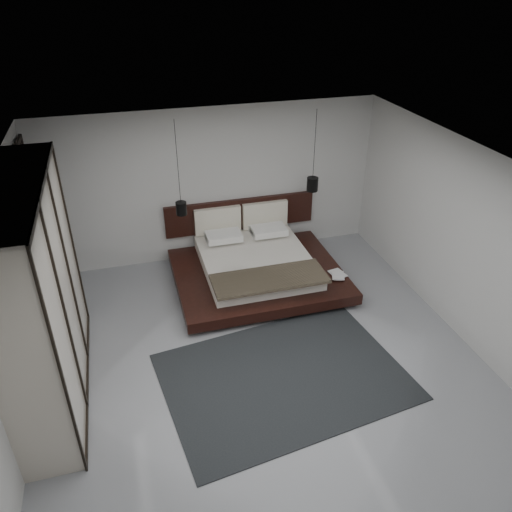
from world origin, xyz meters
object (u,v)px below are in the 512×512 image
object	(u,v)px
wardrobe	(38,297)
pendant_left	(181,208)
bed	(256,265)
rug	(284,376)
pendant_right	(312,184)
lattice_screen	(36,224)

from	to	relation	value
wardrobe	pendant_left	bearing A→B (deg)	47.93
bed	wardrobe	xyz separation A→B (m)	(-3.18, -1.79, 1.13)
bed	wardrobe	size ratio (longest dim) A/B	0.98
wardrobe	rug	bearing A→B (deg)	-12.64
pendant_right	rug	distance (m)	3.56
bed	wardrobe	distance (m)	3.83
wardrobe	bed	bearing A→B (deg)	29.40
pendant_left	rug	xyz separation A→B (m)	(0.87, -2.89, -1.32)
pendant_left	rug	distance (m)	3.30
bed	pendant_right	bearing A→B (deg)	21.17
pendant_left	pendant_right	distance (m)	2.32
lattice_screen	bed	xyz separation A→B (m)	(3.44, -0.54, -1.01)
lattice_screen	wardrobe	size ratio (longest dim) A/B	0.90
bed	pendant_left	xyz separation A→B (m)	(-1.16, 0.45, 1.04)
bed	pendant_left	size ratio (longest dim) A/B	1.77
pendant_left	wardrobe	size ratio (longest dim) A/B	0.55
rug	pendant_right	bearing A→B (deg)	63.39
bed	pendant_right	distance (m)	1.73
lattice_screen	pendant_left	distance (m)	2.28
rug	pendant_left	bearing A→B (deg)	106.72
pendant_right	pendant_left	bearing A→B (deg)	180.00
lattice_screen	pendant_right	xyz separation A→B (m)	(4.59, -0.10, 0.19)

